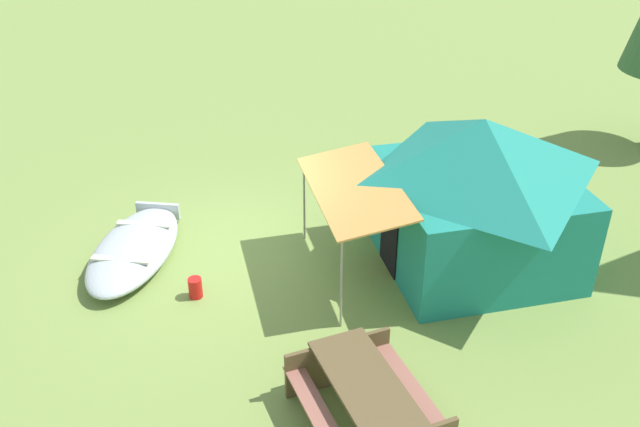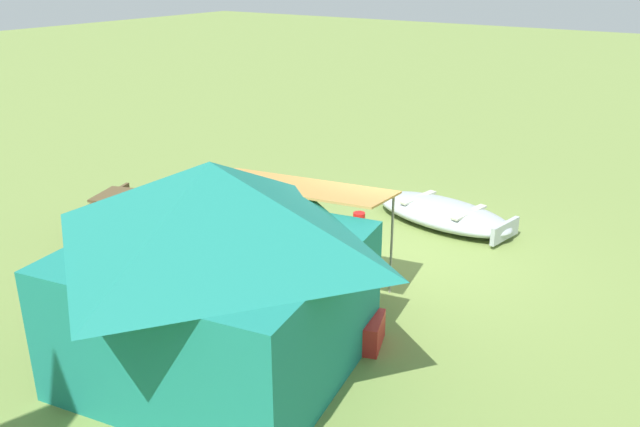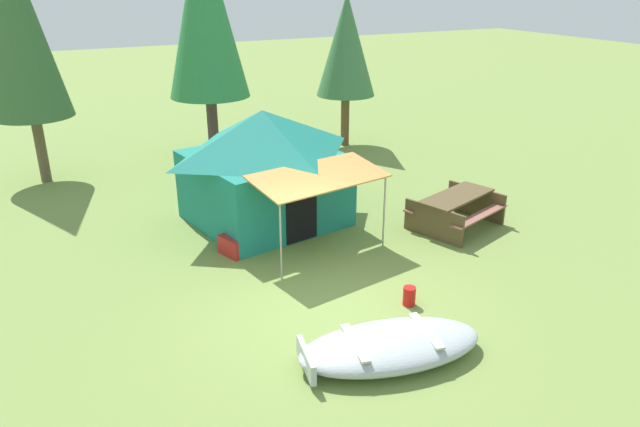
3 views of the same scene
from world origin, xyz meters
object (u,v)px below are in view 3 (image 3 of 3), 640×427
cooler_box (233,246)px  beached_rowboat (390,346)px  pine_tree_back_right (346,46)px  pine_tree_far_center (205,10)px  picnic_table (456,207)px  pine_tree_back_left (18,26)px  canvas_cabin_tent (264,165)px  fuel_can (409,296)px

cooler_box → beached_rowboat: bearing=-77.9°
pine_tree_back_right → pine_tree_far_center: size_ratio=0.70×
beached_rowboat → picnic_table: picnic_table is taller
pine_tree_back_left → pine_tree_far_center: bearing=4.7°
canvas_cabin_tent → pine_tree_far_center: size_ratio=0.69×
beached_rowboat → fuel_can: (1.12, 1.14, -0.05)m
beached_rowboat → pine_tree_far_center: pine_tree_far_center is taller
beached_rowboat → fuel_can: bearing=45.4°
beached_rowboat → canvas_cabin_tent: size_ratio=0.63×
beached_rowboat → canvas_cabin_tent: (0.30, 5.69, 1.11)m
fuel_can → pine_tree_far_center: bearing=91.7°
cooler_box → pine_tree_back_right: 9.08m
canvas_cabin_tent → picnic_table: bearing=-31.1°
beached_rowboat → cooler_box: 4.44m
cooler_box → pine_tree_far_center: size_ratio=0.09×
picnic_table → pine_tree_back_right: pine_tree_back_right is taller
cooler_box → fuel_can: 3.80m
beached_rowboat → picnic_table: size_ratio=1.31×
pine_tree_back_left → canvas_cabin_tent: bearing=-50.6°
fuel_can → beached_rowboat: bearing=-134.6°
pine_tree_back_right → pine_tree_far_center: (-4.17, 0.83, 1.12)m
canvas_cabin_tent → pine_tree_far_center: pine_tree_far_center is taller
beached_rowboat → canvas_cabin_tent: 5.80m
fuel_can → pine_tree_back_right: bearing=67.6°
picnic_table → pine_tree_back_right: 7.61m
beached_rowboat → cooler_box: size_ratio=5.00×
cooler_box → pine_tree_back_left: pine_tree_back_left is taller
fuel_can → pine_tree_far_center: size_ratio=0.05×
picnic_table → pine_tree_back_right: bearing=81.5°
beached_rowboat → picnic_table: bearing=41.4°
pine_tree_back_left → pine_tree_back_right: bearing=-2.7°
pine_tree_back_left → beached_rowboat: bearing=-69.8°
picnic_table → fuel_can: picnic_table is taller
canvas_cabin_tent → pine_tree_back_right: size_ratio=0.99×
pine_tree_far_center → fuel_can: bearing=-88.3°
picnic_table → pine_tree_back_left: 11.51m
beached_rowboat → fuel_can: beached_rowboat is taller
picnic_table → pine_tree_far_center: bearing=111.6°
canvas_cabin_tent → picnic_table: canvas_cabin_tent is taller
pine_tree_far_center → picnic_table: bearing=-68.4°
canvas_cabin_tent → fuel_can: (0.82, -4.55, -1.16)m
fuel_can → pine_tree_back_left: pine_tree_back_left is taller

